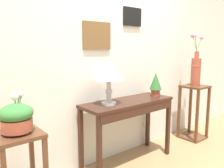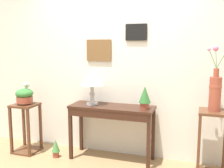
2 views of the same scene
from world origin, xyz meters
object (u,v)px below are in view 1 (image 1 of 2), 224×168
object	(u,v)px
pedestal_stand_right	(193,112)
flower_vase_tall_right	(196,68)
potted_plant_on_console	(156,83)
console_table	(129,110)
planter_bowl_wide_left	(16,117)
table_lamp	(109,71)

from	to	relation	value
pedestal_stand_right	flower_vase_tall_right	bearing A→B (deg)	86.25
flower_vase_tall_right	potted_plant_on_console	bearing A→B (deg)	176.88
console_table	potted_plant_on_console	distance (m)	0.55
potted_plant_on_console	flower_vase_tall_right	xyz separation A→B (m)	(0.87, -0.05, 0.15)
potted_plant_on_console	planter_bowl_wide_left	world-z (taller)	potted_plant_on_console
console_table	flower_vase_tall_right	world-z (taller)	flower_vase_tall_right
console_table	planter_bowl_wide_left	xyz separation A→B (m)	(-1.33, -0.12, 0.21)
potted_plant_on_console	planter_bowl_wide_left	size ratio (longest dim) A/B	0.93
console_table	table_lamp	distance (m)	0.57
planter_bowl_wide_left	potted_plant_on_console	bearing A→B (deg)	3.85
planter_bowl_wide_left	flower_vase_tall_right	world-z (taller)	flower_vase_tall_right
console_table	planter_bowl_wide_left	bearing A→B (deg)	-174.83
console_table	flower_vase_tall_right	size ratio (longest dim) A/B	1.51
planter_bowl_wide_left	flower_vase_tall_right	xyz separation A→B (m)	(2.67, 0.07, 0.22)
potted_plant_on_console	pedestal_stand_right	world-z (taller)	potted_plant_on_console
console_table	table_lamp	world-z (taller)	table_lamp
potted_plant_on_console	pedestal_stand_right	bearing A→B (deg)	-3.24
table_lamp	flower_vase_tall_right	bearing A→B (deg)	-2.46
console_table	pedestal_stand_right	size ratio (longest dim) A/B	1.41
table_lamp	planter_bowl_wide_left	distance (m)	1.08
table_lamp	pedestal_stand_right	world-z (taller)	table_lamp
table_lamp	planter_bowl_wide_left	world-z (taller)	table_lamp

